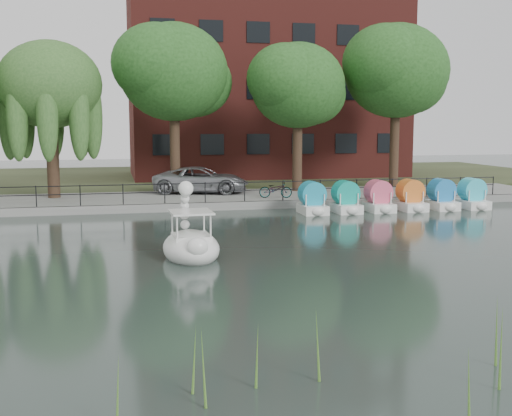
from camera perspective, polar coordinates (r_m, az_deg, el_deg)
name	(u,v)px	position (r m, az deg, el deg)	size (l,w,h in m)	color
ground_plane	(269,269)	(19.22, 1.18, -5.43)	(120.00, 120.00, 0.00)	#3B4C46
promenade	(198,200)	(34.72, -5.18, 0.74)	(40.00, 6.00, 0.40)	gray
kerb	(206,207)	(31.82, -4.48, 0.12)	(40.00, 0.25, 0.40)	gray
land_strip	(173,178)	(48.56, -7.37, 2.64)	(60.00, 22.00, 0.36)	#47512D
railing	(205,187)	(31.90, -4.55, 1.85)	(32.00, 0.05, 1.00)	black
apartment_building	(264,55)	(49.75, 0.73, 13.41)	(20.00, 10.07, 18.00)	#4C1E16
willow_mid	(50,85)	(35.35, -17.87, 10.35)	(5.32, 5.32, 8.15)	#473323
broadleaf_center	(174,73)	(36.44, -7.33, 11.84)	(6.00, 6.00, 9.25)	#473323
broadleaf_right	(298,86)	(37.24, 3.74, 10.75)	(5.40, 5.40, 8.32)	#473323
broadleaf_far	(396,71)	(40.54, 12.38, 11.77)	(6.30, 6.30, 9.71)	#473323
minivan	(201,178)	(36.10, -4.92, 2.68)	(6.09, 2.80, 1.70)	gray
bicycle	(276,188)	(33.71, 1.75, 1.76)	(1.72, 0.60, 1.00)	gray
swan_boat	(191,242)	(20.80, -5.82, -2.98)	(1.89, 2.99, 2.41)	white
pedal_boat_row	(395,199)	(32.34, 12.22, 0.82)	(9.65, 1.70, 1.40)	white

